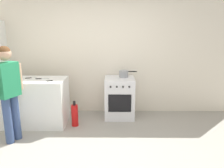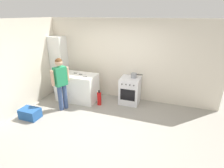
{
  "view_description": "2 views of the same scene",
  "coord_description": "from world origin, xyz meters",
  "px_view_note": "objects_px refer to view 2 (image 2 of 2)",
  "views": [
    {
      "loc": [
        0.24,
        -2.82,
        1.82
      ],
      "look_at": [
        0.2,
        0.94,
        0.88
      ],
      "focal_mm": 35.0,
      "sensor_mm": 36.0,
      "label": 1
    },
    {
      "loc": [
        1.5,
        -3.43,
        2.71
      ],
      "look_at": [
        0.04,
        0.74,
        0.93
      ],
      "focal_mm": 28.0,
      "sensor_mm": 36.0,
      "label": 2
    }
  ],
  "objects_px": {
    "larder_cabinet": "(60,65)",
    "knife_bread": "(82,77)",
    "knife_paring": "(76,73)",
    "knife_utility": "(82,75)",
    "person": "(61,80)",
    "oven_left": "(130,90)",
    "recycling_crate_lower": "(30,113)",
    "pot": "(134,75)",
    "fire_extinguisher": "(99,99)"
  },
  "relations": [
    {
      "from": "fire_extinguisher",
      "to": "larder_cabinet",
      "type": "height_order",
      "value": "larder_cabinet"
    },
    {
      "from": "knife_utility",
      "to": "knife_bread",
      "type": "distance_m",
      "value": 0.24
    },
    {
      "from": "larder_cabinet",
      "to": "oven_left",
      "type": "bearing_deg",
      "value": -2.2
    },
    {
      "from": "pot",
      "to": "knife_utility",
      "type": "height_order",
      "value": "pot"
    },
    {
      "from": "pot",
      "to": "recycling_crate_lower",
      "type": "distance_m",
      "value": 3.21
    },
    {
      "from": "person",
      "to": "recycling_crate_lower",
      "type": "xyz_separation_m",
      "value": [
        -0.58,
        -0.75,
        -0.8
      ]
    },
    {
      "from": "oven_left",
      "to": "larder_cabinet",
      "type": "relative_size",
      "value": 0.42
    },
    {
      "from": "knife_utility",
      "to": "person",
      "type": "relative_size",
      "value": 0.16
    },
    {
      "from": "pot",
      "to": "fire_extinguisher",
      "type": "relative_size",
      "value": 0.74
    },
    {
      "from": "person",
      "to": "larder_cabinet",
      "type": "bearing_deg",
      "value": 125.99
    },
    {
      "from": "knife_bread",
      "to": "larder_cabinet",
      "type": "relative_size",
      "value": 0.17
    },
    {
      "from": "knife_paring",
      "to": "knife_bread",
      "type": "height_order",
      "value": "same"
    },
    {
      "from": "knife_bread",
      "to": "larder_cabinet",
      "type": "distance_m",
      "value": 1.42
    },
    {
      "from": "knife_bread",
      "to": "knife_utility",
      "type": "bearing_deg",
      "value": 115.91
    },
    {
      "from": "knife_paring",
      "to": "knife_utility",
      "type": "height_order",
      "value": "same"
    },
    {
      "from": "oven_left",
      "to": "knife_paring",
      "type": "distance_m",
      "value": 1.83
    },
    {
      "from": "oven_left",
      "to": "recycling_crate_lower",
      "type": "bearing_deg",
      "value": -142.64
    },
    {
      "from": "person",
      "to": "fire_extinguisher",
      "type": "bearing_deg",
      "value": 32.65
    },
    {
      "from": "knife_paring",
      "to": "knife_utility",
      "type": "distance_m",
      "value": 0.26
    },
    {
      "from": "knife_utility",
      "to": "recycling_crate_lower",
      "type": "distance_m",
      "value": 1.88
    },
    {
      "from": "pot",
      "to": "knife_paring",
      "type": "relative_size",
      "value": 1.8
    },
    {
      "from": "pot",
      "to": "fire_extinguisher",
      "type": "height_order",
      "value": "pot"
    },
    {
      "from": "oven_left",
      "to": "knife_bread",
      "type": "distance_m",
      "value": 1.58
    },
    {
      "from": "person",
      "to": "recycling_crate_lower",
      "type": "bearing_deg",
      "value": -128.06
    },
    {
      "from": "knife_paring",
      "to": "knife_utility",
      "type": "xyz_separation_m",
      "value": [
        0.25,
        -0.06,
        -0.0
      ]
    },
    {
      "from": "oven_left",
      "to": "knife_bread",
      "type": "xyz_separation_m",
      "value": [
        -1.4,
        -0.56,
        0.48
      ]
    },
    {
      "from": "knife_bread",
      "to": "recycling_crate_lower",
      "type": "xyz_separation_m",
      "value": [
        -0.99,
        -1.26,
        -0.76
      ]
    },
    {
      "from": "knife_paring",
      "to": "fire_extinguisher",
      "type": "bearing_deg",
      "value": -12.82
    },
    {
      "from": "oven_left",
      "to": "recycling_crate_lower",
      "type": "distance_m",
      "value": 3.01
    },
    {
      "from": "knife_paring",
      "to": "larder_cabinet",
      "type": "height_order",
      "value": "larder_cabinet"
    },
    {
      "from": "person",
      "to": "larder_cabinet",
      "type": "xyz_separation_m",
      "value": [
        -0.85,
        1.17,
        0.06
      ]
    },
    {
      "from": "recycling_crate_lower",
      "to": "pot",
      "type": "bearing_deg",
      "value": 37.43
    },
    {
      "from": "pot",
      "to": "knife_bread",
      "type": "height_order",
      "value": "pot"
    },
    {
      "from": "oven_left",
      "to": "fire_extinguisher",
      "type": "distance_m",
      "value": 1.01
    },
    {
      "from": "larder_cabinet",
      "to": "pot",
      "type": "bearing_deg",
      "value": -0.63
    },
    {
      "from": "knife_paring",
      "to": "knife_utility",
      "type": "relative_size",
      "value": 0.82
    },
    {
      "from": "larder_cabinet",
      "to": "knife_bread",
      "type": "bearing_deg",
      "value": -27.83
    },
    {
      "from": "knife_paring",
      "to": "knife_bread",
      "type": "distance_m",
      "value": 0.45
    },
    {
      "from": "knife_utility",
      "to": "fire_extinguisher",
      "type": "bearing_deg",
      "value": -12.16
    },
    {
      "from": "person",
      "to": "fire_extinguisher",
      "type": "height_order",
      "value": "person"
    },
    {
      "from": "oven_left",
      "to": "larder_cabinet",
      "type": "xyz_separation_m",
      "value": [
        -2.65,
        0.1,
        0.57
      ]
    },
    {
      "from": "knife_bread",
      "to": "fire_extinguisher",
      "type": "height_order",
      "value": "knife_bread"
    },
    {
      "from": "knife_paring",
      "to": "fire_extinguisher",
      "type": "xyz_separation_m",
      "value": [
        0.88,
        -0.2,
        -0.69
      ]
    },
    {
      "from": "pot",
      "to": "knife_bread",
      "type": "relative_size",
      "value": 1.09
    },
    {
      "from": "knife_bread",
      "to": "recycling_crate_lower",
      "type": "relative_size",
      "value": 0.65
    },
    {
      "from": "knife_paring",
      "to": "knife_bread",
      "type": "xyz_separation_m",
      "value": [
        0.35,
        -0.28,
        -0.0
      ]
    },
    {
      "from": "pot",
      "to": "larder_cabinet",
      "type": "distance_m",
      "value": 2.74
    },
    {
      "from": "fire_extinguisher",
      "to": "larder_cabinet",
      "type": "bearing_deg",
      "value": 161.95
    },
    {
      "from": "knife_bread",
      "to": "person",
      "type": "distance_m",
      "value": 0.65
    },
    {
      "from": "knife_utility",
      "to": "knife_bread",
      "type": "bearing_deg",
      "value": -64.09
    }
  ]
}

